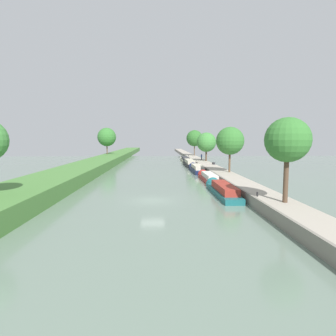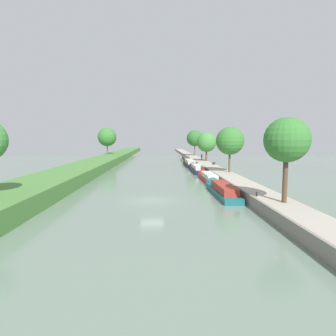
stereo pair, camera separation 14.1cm
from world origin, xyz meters
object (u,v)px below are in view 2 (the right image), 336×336
at_px(narrowboat_navy, 197,169).
at_px(person_walking, 202,157).
at_px(narrowboat_cream, 185,159).
at_px(mooring_bollard_near, 257,194).
at_px(mooring_bollard_far, 189,156).
at_px(park_bench, 214,163).
at_px(narrowboat_red, 208,177).
at_px(narrowboat_black, 189,163).
at_px(narrowboat_teal, 221,190).

xyz_separation_m(narrowboat_navy, person_walking, (3.54, 16.80, 1.36)).
distance_m(narrowboat_cream, mooring_bollard_near, 57.97).
relative_size(mooring_bollard_far, park_bench, 0.30).
bearing_deg(narrowboat_red, narrowboat_black, 90.67).
distance_m(narrowboat_cream, mooring_bollard_far, 5.89).
bearing_deg(person_walking, narrowboat_navy, -101.89).
distance_m(person_walking, park_bench, 13.02).
relative_size(narrowboat_red, mooring_bollard_far, 24.65).
bearing_deg(park_bench, narrowboat_red, -103.92).
height_order(mooring_bollard_near, park_bench, park_bench).
distance_m(narrowboat_navy, mooring_bollard_near, 30.96).
bearing_deg(mooring_bollard_far, narrowboat_red, -92.05).
relative_size(narrowboat_navy, narrowboat_black, 0.92).
height_order(narrowboat_teal, mooring_bollard_near, mooring_bollard_near).
bearing_deg(narrowboat_cream, park_bench, -79.63).
bearing_deg(narrowboat_red, narrowboat_teal, -91.54).
bearing_deg(person_walking, park_bench, -86.82).
relative_size(narrowboat_navy, mooring_bollard_near, 27.32).
height_order(narrowboat_teal, park_bench, park_bench).
bearing_deg(mooring_bollard_near, narrowboat_navy, 93.28).
xyz_separation_m(narrowboat_red, narrowboat_black, (-0.30, 25.68, 0.13)).
xyz_separation_m(narrowboat_navy, narrowboat_cream, (0.01, 27.04, -0.01)).
distance_m(narrowboat_navy, mooring_bollard_far, 32.68).
bearing_deg(person_walking, mooring_bollard_near, -92.12).
height_order(narrowboat_navy, narrowboat_black, narrowboat_black).
xyz_separation_m(mooring_bollard_near, mooring_bollard_far, (0.00, 63.52, 0.00)).
xyz_separation_m(narrowboat_red, mooring_bollard_far, (1.63, 45.43, 0.79)).
height_order(narrowboat_red, narrowboat_black, narrowboat_black).
distance_m(narrowboat_teal, narrowboat_black, 37.05).
bearing_deg(narrowboat_red, mooring_bollard_far, 87.95).
relative_size(narrowboat_navy, person_walking, 7.41).
bearing_deg(narrowboat_cream, narrowboat_teal, -90.19).
bearing_deg(mooring_bollard_near, narrowboat_red, 95.15).
height_order(narrowboat_teal, narrowboat_black, narrowboat_black).
bearing_deg(person_walking, narrowboat_red, -96.54).
relative_size(narrowboat_navy, mooring_bollard_far, 27.32).
relative_size(narrowboat_teal, narrowboat_cream, 0.90).
bearing_deg(mooring_bollard_far, narrowboat_navy, -93.11).
bearing_deg(mooring_bollard_far, person_walking, -83.63).
bearing_deg(person_walking, narrowboat_black, -133.27).
distance_m(narrowboat_red, mooring_bollard_far, 45.47).
distance_m(narrowboat_navy, narrowboat_cream, 27.04).
relative_size(narrowboat_black, mooring_bollard_far, 29.82).
bearing_deg(narrowboat_black, person_walking, 46.73).
xyz_separation_m(narrowboat_red, narrowboat_navy, (-0.14, 12.81, 0.08)).
bearing_deg(mooring_bollard_near, mooring_bollard_far, 90.00).
distance_m(mooring_bollard_far, park_bench, 28.92).
xyz_separation_m(narrowboat_teal, narrowboat_cream, (0.17, 51.22, 0.01)).
bearing_deg(narrowboat_black, narrowboat_red, -89.33).
bearing_deg(narrowboat_teal, mooring_bollard_far, 88.05).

